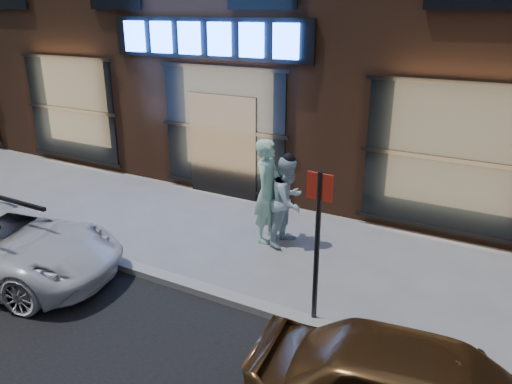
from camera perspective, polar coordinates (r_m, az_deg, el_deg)
ground at (r=9.31m, az=-16.92°, el=-7.66°), size 90.00×90.00×0.00m
curb at (r=9.28m, az=-16.95°, el=-7.33°), size 60.00×0.25×0.12m
man_bowtie at (r=9.36m, az=1.39°, el=0.11°), size 0.53×0.76×1.99m
man_cap at (r=9.29m, az=3.68°, el=-1.05°), size 0.72×0.88×1.70m
sign_post at (r=6.70m, az=7.04°, el=-5.02°), size 0.36×0.07×2.27m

